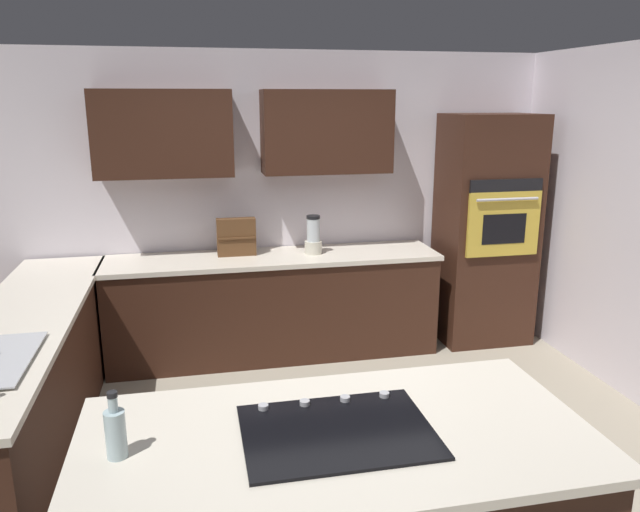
# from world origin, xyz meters

# --- Properties ---
(ground_plane) EXTENTS (14.00, 14.00, 0.00)m
(ground_plane) POSITION_xyz_m (0.00, 0.00, 0.00)
(ground_plane) COLOR #9E937F
(wall_back) EXTENTS (6.00, 0.44, 2.60)m
(wall_back) POSITION_xyz_m (0.07, -2.04, 1.46)
(wall_back) COLOR silver
(wall_back) RESTS_ON ground
(lower_cabinets_back) EXTENTS (2.80, 0.60, 0.86)m
(lower_cabinets_back) POSITION_xyz_m (0.10, -1.72, 0.43)
(lower_cabinets_back) COLOR #381E14
(lower_cabinets_back) RESTS_ON ground
(countertop_back) EXTENTS (2.84, 0.64, 0.04)m
(countertop_back) POSITION_xyz_m (0.10, -1.72, 0.88)
(countertop_back) COLOR silver
(countertop_back) RESTS_ON lower_cabinets_back
(lower_cabinets_side) EXTENTS (0.60, 2.90, 0.86)m
(lower_cabinets_side) POSITION_xyz_m (1.82, -0.55, 0.43)
(lower_cabinets_side) COLOR #381E14
(lower_cabinets_side) RESTS_ON ground
(countertop_side) EXTENTS (0.64, 2.94, 0.04)m
(countertop_side) POSITION_xyz_m (1.82, -0.55, 0.88)
(countertop_side) COLOR silver
(countertop_side) RESTS_ON lower_cabinets_side
(island_top) EXTENTS (2.07, 1.04, 0.04)m
(island_top) POSITION_xyz_m (0.23, 1.15, 0.88)
(island_top) COLOR silver
(island_top) RESTS_ON island_base
(wall_oven) EXTENTS (0.80, 0.66, 2.07)m
(wall_oven) POSITION_xyz_m (-1.85, -1.72, 1.04)
(wall_oven) COLOR #381E14
(wall_oven) RESTS_ON ground
(cooktop) EXTENTS (0.76, 0.56, 0.03)m
(cooktop) POSITION_xyz_m (0.23, 1.14, 0.91)
(cooktop) COLOR black
(cooktop) RESTS_ON island_top
(blender) EXTENTS (0.15, 0.15, 0.33)m
(blender) POSITION_xyz_m (-0.25, -1.72, 1.04)
(blender) COLOR beige
(blender) RESTS_ON countertop_back
(spice_rack) EXTENTS (0.33, 0.11, 0.32)m
(spice_rack) POSITION_xyz_m (0.40, -1.80, 1.06)
(spice_rack) COLOR brown
(spice_rack) RESTS_ON countertop_back
(oil_bottle) EXTENTS (0.08, 0.08, 0.27)m
(oil_bottle) POSITION_xyz_m (1.07, 1.14, 1.00)
(oil_bottle) COLOR silver
(oil_bottle) RESTS_ON island_top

